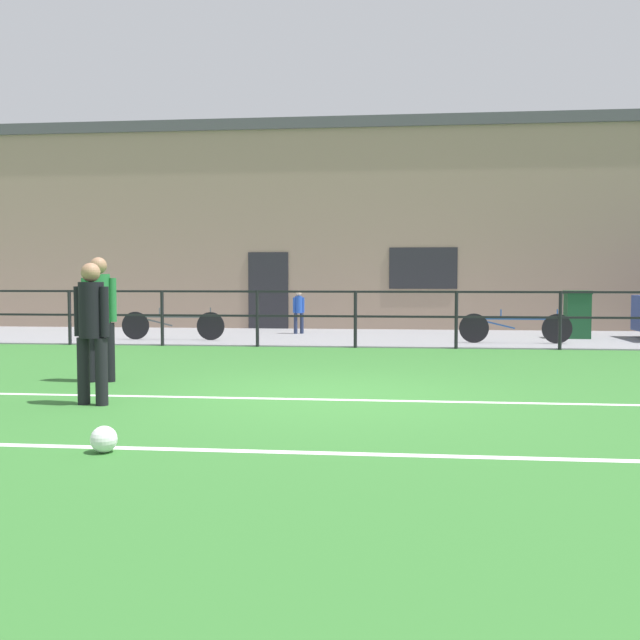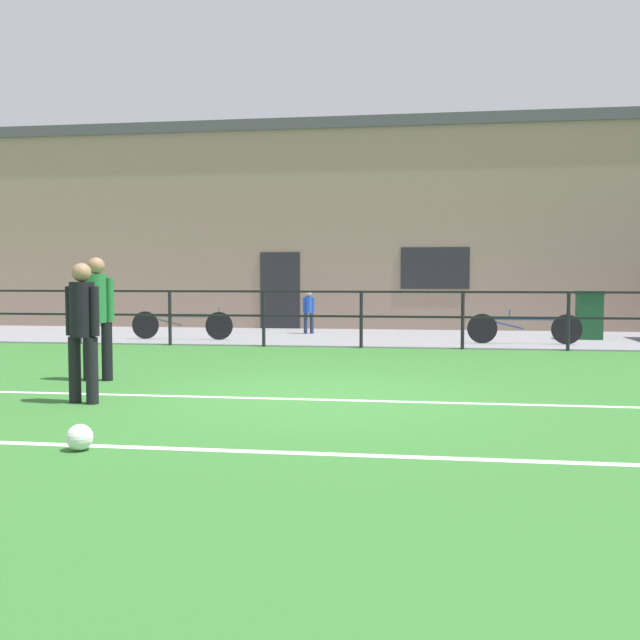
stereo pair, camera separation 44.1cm
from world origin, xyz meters
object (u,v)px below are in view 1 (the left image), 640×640
(soccer_ball_match, at_px, (104,439))
(bicycle_parked_0, at_px, (173,325))
(bicycle_parked_1, at_px, (515,328))
(player_striker, at_px, (99,311))
(player_goalkeeper, at_px, (92,325))
(spectator_child, at_px, (299,309))
(trash_bin_0, at_px, (577,314))

(soccer_ball_match, xyz_separation_m, bicycle_parked_0, (-2.65, 10.16, 0.24))
(bicycle_parked_0, height_order, bicycle_parked_1, bicycle_parked_1)
(player_striker, bearing_deg, player_goalkeeper, 98.35)
(player_goalkeeper, distance_m, soccer_ball_match, 2.46)
(player_striker, relative_size, spectator_child, 1.57)
(player_striker, bearing_deg, bicycle_parked_0, -93.19)
(soccer_ball_match, relative_size, spectator_child, 0.20)
(soccer_ball_match, bearing_deg, trash_bin_0, 60.76)
(player_goalkeeper, distance_m, bicycle_parked_0, 8.24)
(bicycle_parked_1, xyz_separation_m, trash_bin_0, (1.61, 1.41, 0.22))
(soccer_ball_match, bearing_deg, bicycle_parked_0, 104.62)
(bicycle_parked_0, distance_m, bicycle_parked_1, 7.48)
(bicycle_parked_1, bearing_deg, player_striker, -135.88)
(player_striker, distance_m, trash_bin_0, 11.18)
(soccer_ball_match, distance_m, trash_bin_0, 13.21)
(soccer_ball_match, height_order, bicycle_parked_0, bicycle_parked_0)
(player_goalkeeper, bearing_deg, bicycle_parked_1, 65.49)
(player_goalkeeper, xyz_separation_m, spectator_child, (0.92, 10.11, -0.26))
(bicycle_parked_1, bearing_deg, spectator_child, 156.80)
(player_striker, height_order, spectator_child, player_striker)
(player_goalkeeper, height_order, player_striker, player_striker)
(player_striker, xyz_separation_m, bicycle_parked_0, (-1.00, 6.34, -0.61))
(soccer_ball_match, height_order, trash_bin_0, trash_bin_0)
(spectator_child, relative_size, bicycle_parked_1, 0.46)
(spectator_child, relative_size, trash_bin_0, 0.98)
(trash_bin_0, bearing_deg, player_striker, -136.45)
(player_goalkeeper, height_order, bicycle_parked_1, player_goalkeeper)
(bicycle_parked_1, bearing_deg, player_goalkeeper, -126.12)
(trash_bin_0, bearing_deg, bicycle_parked_0, -171.50)
(player_goalkeeper, xyz_separation_m, player_striker, (-0.64, 1.72, 0.06))
(player_goalkeeper, relative_size, soccer_ball_match, 7.26)
(bicycle_parked_0, bearing_deg, soccer_ball_match, -75.38)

